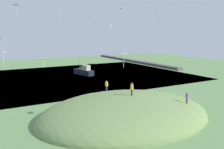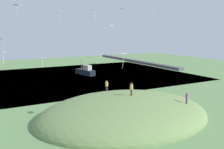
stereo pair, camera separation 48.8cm
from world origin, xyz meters
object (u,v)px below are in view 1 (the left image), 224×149
boat_on_lake (84,71)px  person_near_shore (107,85)px  kite_1 (4,53)px  kite_8 (17,5)px  person_walking_path (132,87)px  person_with_child (187,96)px  kite_3 (154,7)px  kite_7 (44,58)px  kite_5 (60,12)px  kite_9 (121,9)px  kite_4 (123,54)px  kite_0 (111,26)px  kite_6 (94,10)px  kite_2 (1,40)px

boat_on_lake → person_near_shore: (28.84, -8.37, 2.32)m
kite_1 → kite_8: 7.24m
boat_on_lake → person_walking_path: bearing=-25.5°
person_with_child → kite_1: (-12.49, -22.01, 6.05)m
person_with_child → kite_3: kite_3 is taller
boat_on_lake → kite_7: bearing=-42.2°
boat_on_lake → kite_5: bearing=-42.0°
person_with_child → kite_7: bearing=-156.0°
kite_9 → kite_4: bearing=-31.1°
person_with_child → kite_8: (-9.01, -20.50, 12.21)m
boat_on_lake → kite_4: 39.91m
person_with_child → kite_5: size_ratio=1.11×
boat_on_lake → person_near_shore: bearing=-29.0°
kite_0 → kite_7: 30.04m
kite_3 → boat_on_lake: bearing=179.3°
boat_on_lake → kite_7: kite_7 is taller
kite_3 → kite_8: size_ratio=1.66×
kite_0 → kite_3: size_ratio=0.96×
person_walking_path → kite_5: kite_5 is taller
kite_6 → kite_7: 15.24m
kite_0 → kite_5: kite_5 is taller
person_walking_path → kite_0: bearing=-37.5°
boat_on_lake → kite_1: 37.52m
kite_5 → kite_7: bearing=-30.0°
kite_5 → kite_9: (-12.31, 18.13, 2.23)m
person_walking_path → kite_4: kite_4 is taller
person_near_shore → kite_3: kite_3 is taller
kite_7 → kite_5: bearing=150.0°
person_walking_path → kite_5: 15.31m
person_with_child → kite_2: size_ratio=1.04×
kite_4 → boat_on_lake: bearing=164.1°
person_near_shore → kite_2: kite_2 is taller
kite_1 → kite_4: (9.67, 13.06, 0.08)m
boat_on_lake → kite_9: size_ratio=5.27×
person_walking_path → kite_2: kite_2 is taller
kite_6 → kite_8: (3.66, -12.20, -0.21)m
kite_7 → kite_3: bearing=105.9°
person_walking_path → kite_9: 26.15m
kite_1 → kite_5: size_ratio=1.20×
boat_on_lake → kite_4: size_ratio=3.74×
kite_5 → kite_8: size_ratio=1.17×
person_walking_path → kite_1: 18.28m
kite_1 → kite_9: bearing=114.8°
kite_0 → kite_6: size_ratio=1.14×
boat_on_lake → person_walking_path: size_ratio=3.96×
kite_2 → kite_8: bearing=1.1°
person_walking_path → kite_5: bearing=28.6°
kite_5 → kite_9: 22.03m
person_with_child → kite_3: (-9.55, 1.35, 13.06)m
person_with_child → kite_0: 27.18m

